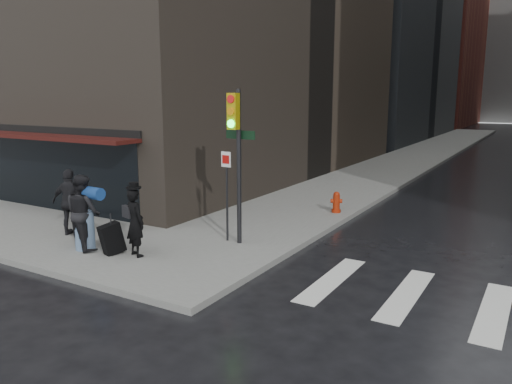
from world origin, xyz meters
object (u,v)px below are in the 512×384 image
traffic_light (236,146)px  fire_hydrant (336,203)px  man_overcoat (130,225)px  man_greycoat (71,202)px  man_jeans (84,212)px

traffic_light → fire_hydrant: bearing=82.9°
fire_hydrant → traffic_light: bearing=-101.4°
man_overcoat → traffic_light: (1.63, 2.10, 1.78)m
man_greycoat → traffic_light: 4.90m
man_overcoat → man_jeans: 1.38m
man_greycoat → fire_hydrant: (5.26, 6.22, -0.60)m
man_jeans → fire_hydrant: 7.98m
man_overcoat → fire_hydrant: bearing=-93.1°
man_jeans → fire_hydrant: (3.91, 6.92, -0.64)m
man_greycoat → man_jeans: bearing=132.8°
traffic_light → man_overcoat: bearing=-123.6°
man_jeans → fire_hydrant: bearing=-105.3°
man_jeans → traffic_light: size_ratio=0.48×
man_overcoat → fire_hydrant: size_ratio=2.63×
man_greycoat → fire_hydrant: bearing=-149.7°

